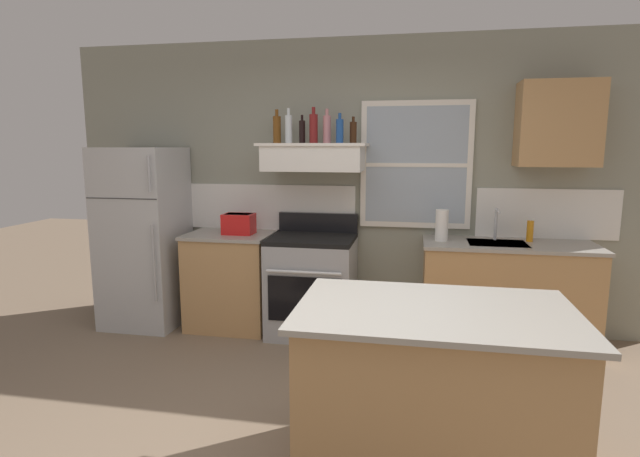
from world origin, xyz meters
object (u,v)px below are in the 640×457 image
at_px(refrigerator, 144,237).
at_px(bottle_amber_wine, 277,129).
at_px(toaster, 239,223).
at_px(bottle_balsamic_dark, 302,131).
at_px(bottle_brown_stout, 353,132).
at_px(bottle_clear_tall, 289,129).
at_px(bottle_blue_liqueur, 340,131).
at_px(stove_range, 312,284).
at_px(bottle_rose_pink, 327,129).
at_px(paper_towel_roll, 442,225).
at_px(kitchen_island, 432,391).
at_px(bottle_red_label_wine, 314,128).
at_px(dish_soap_bottle, 530,231).

bearing_deg(refrigerator, bottle_amber_wine, 6.29).
height_order(toaster, bottle_balsamic_dark, bottle_balsamic_dark).
bearing_deg(bottle_brown_stout, bottle_clear_tall, -176.40).
height_order(refrigerator, bottle_blue_liqueur, bottle_blue_liqueur).
distance_m(stove_range, bottle_rose_pink, 1.42).
height_order(paper_towel_roll, kitchen_island, paper_towel_roll).
distance_m(bottle_amber_wine, bottle_red_label_wine, 0.35).
xyz_separation_m(bottle_rose_pink, dish_soap_bottle, (1.77, 0.02, -0.87)).
distance_m(bottle_red_label_wine, dish_soap_bottle, 2.08).
bearing_deg(bottle_rose_pink, bottle_red_label_wine, -156.48).
relative_size(bottle_clear_tall, bottle_red_label_wine, 0.98).
relative_size(bottle_blue_liqueur, dish_soap_bottle, 1.43).
xyz_separation_m(stove_range, bottle_clear_tall, (-0.23, 0.07, 1.41)).
height_order(bottle_red_label_wine, dish_soap_bottle, bottle_red_label_wine).
distance_m(refrigerator, bottle_rose_pink, 2.04).
xyz_separation_m(toaster, paper_towel_roll, (1.84, 0.02, 0.04)).
xyz_separation_m(bottle_amber_wine, bottle_red_label_wine, (0.35, -0.05, 0.01)).
height_order(bottle_amber_wine, bottle_blue_liqueur, bottle_amber_wine).
bearing_deg(bottle_red_label_wine, bottle_amber_wine, 172.29).
distance_m(bottle_clear_tall, bottle_blue_liqueur, 0.47).
height_order(stove_range, dish_soap_bottle, same).
relative_size(stove_range, kitchen_island, 0.78).
bearing_deg(kitchen_island, refrigerator, 145.73).
relative_size(stove_range, bottle_red_label_wine, 3.47).
height_order(bottle_red_label_wine, kitchen_island, bottle_red_label_wine).
distance_m(bottle_balsamic_dark, bottle_red_label_wine, 0.12).
bearing_deg(bottle_brown_stout, bottle_balsamic_dark, -179.92).
bearing_deg(bottle_clear_tall, bottle_brown_stout, 3.60).
relative_size(stove_range, bottle_balsamic_dark, 4.36).
height_order(refrigerator, bottle_brown_stout, bottle_brown_stout).
height_order(refrigerator, toaster, refrigerator).
relative_size(bottle_clear_tall, bottle_balsamic_dark, 1.23).
xyz_separation_m(bottle_rose_pink, kitchen_island, (0.91, -1.97, -1.41)).
height_order(bottle_blue_liqueur, kitchen_island, bottle_blue_liqueur).
xyz_separation_m(refrigerator, bottle_balsamic_dark, (1.54, 0.13, 1.00)).
distance_m(refrigerator, kitchen_island, 3.26).
xyz_separation_m(dish_soap_bottle, kitchen_island, (-0.86, -1.98, -0.54)).
bearing_deg(toaster, bottle_clear_tall, 5.96).
bearing_deg(stove_range, bottle_blue_liqueur, 10.25).
distance_m(bottle_brown_stout, paper_towel_roll, 1.12).
height_order(bottle_rose_pink, bottle_brown_stout, bottle_rose_pink).
relative_size(bottle_red_label_wine, bottle_rose_pink, 1.04).
height_order(refrigerator, paper_towel_roll, refrigerator).
bearing_deg(paper_towel_roll, toaster, -179.45).
relative_size(bottle_amber_wine, bottle_balsamic_dark, 1.21).
bearing_deg(bottle_rose_pink, refrigerator, -175.31).
bearing_deg(bottle_balsamic_dark, bottle_amber_wine, 176.31).
distance_m(paper_towel_roll, kitchen_island, 1.97).
relative_size(stove_range, dish_soap_bottle, 6.06).
xyz_separation_m(bottle_clear_tall, kitchen_island, (1.25, -1.91, -1.42)).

